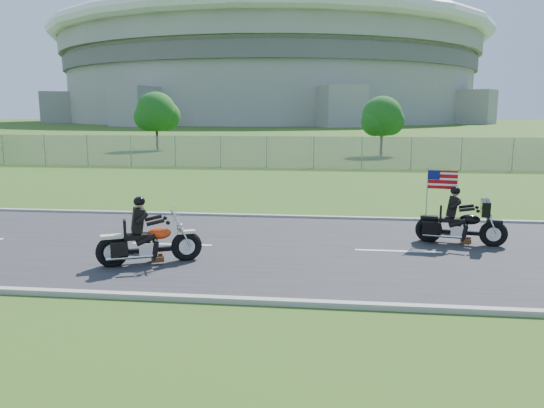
# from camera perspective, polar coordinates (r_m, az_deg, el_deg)

# --- Properties ---
(ground) EXTENTS (420.00, 420.00, 0.00)m
(ground) POSITION_cam_1_polar(r_m,az_deg,el_deg) (14.15, -2.94, -4.75)
(ground) COLOR #244917
(ground) RESTS_ON ground
(road) EXTENTS (120.00, 8.00, 0.04)m
(road) POSITION_cam_1_polar(r_m,az_deg,el_deg) (14.15, -2.94, -4.67)
(road) COLOR #28282B
(road) RESTS_ON ground
(curb_north) EXTENTS (120.00, 0.18, 0.12)m
(curb_north) POSITION_cam_1_polar(r_m,az_deg,el_deg) (18.04, -0.77, -1.34)
(curb_north) COLOR #9E9B93
(curb_north) RESTS_ON ground
(curb_south) EXTENTS (120.00, 0.18, 0.12)m
(curb_south) POSITION_cam_1_polar(r_m,az_deg,el_deg) (10.35, -6.78, -10.15)
(curb_south) COLOR #9E9B93
(curb_south) RESTS_ON ground
(fence) EXTENTS (60.00, 0.03, 2.00)m
(fence) POSITION_cam_1_polar(r_m,az_deg,el_deg) (34.38, -5.57, 5.64)
(fence) COLOR gray
(fence) RESTS_ON ground
(stadium) EXTENTS (140.40, 140.40, 29.20)m
(stadium) POSITION_cam_1_polar(r_m,az_deg,el_deg) (185.23, -0.14, 13.75)
(stadium) COLOR #A3A099
(stadium) RESTS_ON ground
(tree_fence_near) EXTENTS (3.52, 3.28, 4.75)m
(tree_fence_near) POSITION_cam_1_polar(r_m,az_deg,el_deg) (43.68, 11.82, 9.00)
(tree_fence_near) COLOR #382316
(tree_fence_near) RESTS_ON ground
(tree_fence_mid) EXTENTS (3.96, 3.69, 5.30)m
(tree_fence_mid) POSITION_cam_1_polar(r_m,az_deg,el_deg) (50.24, -12.28, 9.47)
(tree_fence_mid) COLOR #382316
(tree_fence_mid) RESTS_ON ground
(motorcycle_lead) EXTENTS (2.32, 1.28, 1.66)m
(motorcycle_lead) POSITION_cam_1_polar(r_m,az_deg,el_deg) (12.82, -13.18, -4.14)
(motorcycle_lead) COLOR black
(motorcycle_lead) RESTS_ON ground
(motorcycle_follow) EXTENTS (2.37, 0.97, 1.99)m
(motorcycle_follow) POSITION_cam_1_polar(r_m,az_deg,el_deg) (15.19, 19.62, -2.17)
(motorcycle_follow) COLOR black
(motorcycle_follow) RESTS_ON ground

